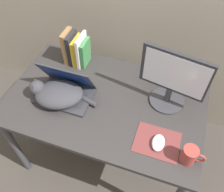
% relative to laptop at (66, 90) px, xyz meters
% --- Properties ---
extents(desk, '(1.22, 0.76, 0.72)m').
position_rel_laptop_xyz_m(desk, '(0.24, 0.04, -0.12)').
color(desk, '#2D2B2B').
rests_on(desk, ground_plane).
extents(laptop, '(0.34, 0.23, 0.22)m').
position_rel_laptop_xyz_m(laptop, '(0.00, 0.00, 0.00)').
color(laptop, '#2D2D33').
rests_on(laptop, desk).
extents(cat, '(0.41, 0.31, 0.13)m').
position_rel_laptop_xyz_m(cat, '(-0.03, -0.05, 0.01)').
color(cat, '#333338').
rests_on(cat, desk).
extents(external_monitor, '(0.38, 0.21, 0.37)m').
position_rel_laptop_xyz_m(external_monitor, '(0.61, 0.15, 0.15)').
color(external_monitor, '#333338').
rests_on(external_monitor, desk).
extents(mousepad, '(0.24, 0.19, 0.00)m').
position_rel_laptop_xyz_m(mousepad, '(0.61, -0.14, -0.04)').
color(mousepad, brown).
rests_on(mousepad, desk).
extents(computer_mouse, '(0.07, 0.10, 0.03)m').
position_rel_laptop_xyz_m(computer_mouse, '(0.62, -0.16, -0.03)').
color(computer_mouse, silver).
rests_on(computer_mouse, mousepad).
extents(book_row, '(0.16, 0.15, 0.24)m').
position_rel_laptop_xyz_m(book_row, '(-0.06, 0.31, 0.06)').
color(book_row, olive).
rests_on(book_row, desk).
extents(mug, '(0.12, 0.08, 0.10)m').
position_rel_laptop_xyz_m(mug, '(0.78, -0.19, 0.01)').
color(mug, '#993833').
rests_on(mug, desk).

